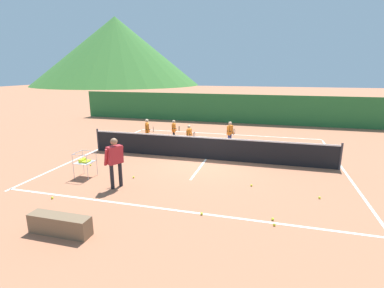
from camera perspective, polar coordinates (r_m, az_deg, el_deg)
The scene contains 24 objects.
ground_plane at distance 12.31m, azimuth 2.81°, elevation -3.01°, with size 120.00×120.00×0.00m, color #A86647.
line_baseline_near at distance 8.05m, azimuth -4.70°, elevation -12.80°, with size 10.72×0.08×0.01m, color white.
line_baseline_far at distance 17.23m, azimuth 6.52°, elevation 1.96°, with size 10.72×0.08×0.01m, color white.
line_sideline_west at distance 14.39m, azimuth -18.52°, elevation -1.18°, with size 0.08×9.93×0.01m, color white.
line_sideline_east at distance 12.40m, azimuth 27.87°, elevation -4.59°, with size 0.08×9.93×0.01m, color white.
line_service_center at distance 12.31m, azimuth 2.81°, elevation -3.00°, with size 0.08×5.02×0.01m, color white.
tennis_net at distance 12.17m, azimuth 2.84°, elevation -0.77°, with size 10.48×0.08×1.05m.
instructor at distance 9.43m, azimuth -15.03°, elevation -2.72°, with size 0.52×0.82×1.64m.
student_0 at distance 14.55m, azimuth -8.84°, elevation 2.83°, with size 0.60×0.55×1.34m.
student_1 at distance 14.99m, azimuth -3.58°, elevation 2.97°, with size 0.49×0.54×1.20m.
student_2 at distance 13.57m, azimuth -0.53°, elevation 1.80°, with size 0.39×0.59×1.20m.
student_3 at distance 14.28m, azimuth 7.57°, elevation 2.45°, with size 0.41×0.68×1.26m.
ball_cart at distance 10.80m, azimuth -20.58°, elevation -3.17°, with size 0.58×0.58×0.90m.
tennis_ball_0 at distance 10.38m, azimuth -11.52°, elevation -6.46°, with size 0.07×0.07×0.07m, color yellow.
tennis_ball_1 at distance 12.14m, azimuth -19.49°, elevation -3.93°, with size 0.07×0.07×0.07m, color yellow.
tennis_ball_2 at distance 9.41m, azimuth 23.98°, elevation -9.70°, with size 0.07×0.07×0.07m, color yellow.
tennis_ball_3 at distance 9.69m, azimuth 11.70°, elevation -8.01°, with size 0.07×0.07×0.07m, color yellow.
tennis_ball_4 at distance 7.77m, azimuth 15.73°, elevation -14.15°, with size 0.07×0.07×0.07m, color yellow.
tennis_ball_5 at distance 7.75m, azimuth 1.92°, elevation -13.65°, with size 0.07×0.07×0.07m, color yellow.
tennis_ball_6 at distance 9.55m, azimuth -25.98°, elevation -9.57°, with size 0.07×0.07×0.07m, color yellow.
tennis_ball_7 at distance 7.54m, azimuth 16.02°, elevation -15.11°, with size 0.07×0.07×0.07m, color yellow.
windscreen_fence at distance 20.93m, azimuth 8.28°, elevation 6.94°, with size 23.58×0.08×2.06m, color #286B33.
courtside_bench at distance 7.52m, azimuth -24.73°, elevation -14.32°, with size 1.50×0.36×0.46m, color brown.
hill_0 at distance 80.71m, azimuth -14.73°, elevation 17.33°, with size 42.63×42.63×17.01m, color #38702D.
Camera 1 is at (2.49, -11.49, 3.67)m, focal length 26.88 mm.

